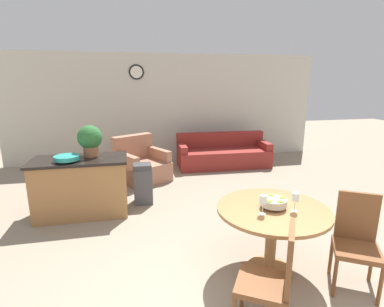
# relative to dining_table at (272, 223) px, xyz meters

# --- Properties ---
(wall_back) EXTENTS (8.00, 0.09, 2.70)m
(wall_back) POSITION_rel_dining_table_xyz_m (-0.42, 5.08, 0.77)
(wall_back) COLOR beige
(wall_back) RESTS_ON ground_plane
(dining_table) EXTENTS (1.17, 1.17, 0.76)m
(dining_table) POSITION_rel_dining_table_xyz_m (0.00, 0.00, 0.00)
(dining_table) COLOR #9E6B3D
(dining_table) RESTS_ON ground_plane
(dining_chair_near_left) EXTENTS (0.58, 0.58, 0.96)m
(dining_chair_near_left) POSITION_rel_dining_table_xyz_m (-0.36, -0.74, -0.06)
(dining_chair_near_left) COLOR brown
(dining_chair_near_left) RESTS_ON ground_plane
(dining_chair_near_right) EXTENTS (0.58, 0.58, 0.96)m
(dining_chair_near_right) POSITION_rel_dining_table_xyz_m (0.74, -0.36, -0.06)
(dining_chair_near_right) COLOR brown
(dining_chair_near_right) RESTS_ON ground_plane
(fruit_bowl) EXTENTS (0.27, 0.27, 0.13)m
(fruit_bowl) POSITION_rel_dining_table_xyz_m (-0.00, -0.00, 0.24)
(fruit_bowl) COLOR #B7B29E
(fruit_bowl) RESTS_ON dining_table
(wine_glass_left) EXTENTS (0.07, 0.07, 0.20)m
(wine_glass_left) POSITION_rel_dining_table_xyz_m (-0.18, -0.11, 0.32)
(wine_glass_left) COLOR silver
(wine_glass_left) RESTS_ON dining_table
(wine_glass_right) EXTENTS (0.07, 0.07, 0.20)m
(wine_glass_right) POSITION_rel_dining_table_xyz_m (0.17, -0.12, 0.32)
(wine_glass_right) COLOR silver
(wine_glass_right) RESTS_ON dining_table
(kitchen_island) EXTENTS (1.41, 0.73, 0.90)m
(kitchen_island) POSITION_rel_dining_table_xyz_m (-2.19, 1.99, -0.13)
(kitchen_island) COLOR #9E6B3D
(kitchen_island) RESTS_ON ground_plane
(teal_bowl) EXTENTS (0.37, 0.37, 0.09)m
(teal_bowl) POSITION_rel_dining_table_xyz_m (-2.33, 1.86, 0.37)
(teal_bowl) COLOR teal
(teal_bowl) RESTS_ON kitchen_island
(potted_plant) EXTENTS (0.37, 0.37, 0.49)m
(potted_plant) POSITION_rel_dining_table_xyz_m (-2.02, 2.12, 0.58)
(potted_plant) COLOR #A36642
(potted_plant) RESTS_ON kitchen_island
(trash_bin) EXTENTS (0.31, 0.28, 0.69)m
(trash_bin) POSITION_rel_dining_table_xyz_m (-1.24, 2.23, -0.24)
(trash_bin) COLOR #47474C
(trash_bin) RESTS_ON ground_plane
(couch) EXTENTS (2.22, 0.94, 0.79)m
(couch) POSITION_rel_dining_table_xyz_m (0.80, 4.11, -0.31)
(couch) COLOR maroon
(couch) RESTS_ON ground_plane
(armchair) EXTENTS (1.24, 1.26, 0.91)m
(armchair) POSITION_rel_dining_table_xyz_m (-1.21, 3.48, -0.28)
(armchair) COLOR #A87056
(armchair) RESTS_ON ground_plane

